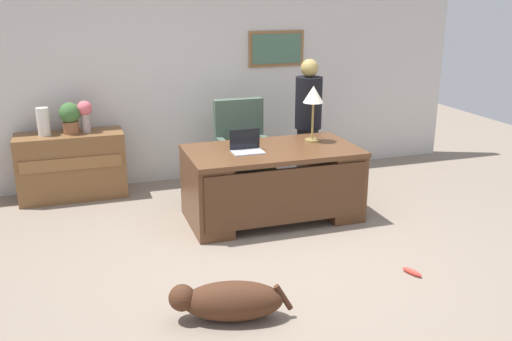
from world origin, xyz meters
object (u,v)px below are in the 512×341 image
object	(u,v)px
person_standing	(308,124)
desk_lamp	(313,98)
armchair	(242,152)
dog_lying	(228,301)
vase_with_flowers	(85,113)
credenza	(72,166)
dog_toy_plush	(273,291)
desk	(273,181)
dog_toy_bone	(412,272)
potted_plant	(70,117)
laptop	(246,146)
vase_empty	(43,122)

from	to	relation	value
person_standing	desk_lamp	bearing A→B (deg)	-109.53
armchair	dog_lying	world-z (taller)	armchair
desk_lamp	vase_with_flowers	world-z (taller)	desk_lamp
credenza	dog_toy_plush	bearing A→B (deg)	-63.18
desk	dog_toy_plush	size ratio (longest dim) A/B	11.97
desk_lamp	dog_toy_bone	world-z (taller)	desk_lamp
desk	dog_toy_bone	xyz separation A→B (m)	(0.71, -1.59, -0.39)
potted_plant	dog_toy_bone	size ratio (longest dim) A/B	1.85
desk	person_standing	size ratio (longest dim) A/B	1.13
dog_toy_plush	dog_toy_bone	bearing A→B (deg)	-2.79
credenza	dog_lying	world-z (taller)	credenza
dog_toy_plush	credenza	bearing A→B (deg)	116.82
armchair	vase_with_flowers	distance (m)	1.89
laptop	potted_plant	world-z (taller)	potted_plant
laptop	dog_toy_bone	bearing A→B (deg)	-57.82
dog_lying	vase_with_flowers	xyz separation A→B (m)	(-0.82, 3.14, 0.85)
person_standing	potted_plant	bearing A→B (deg)	168.52
person_standing	vase_with_flowers	xyz separation A→B (m)	(-2.56, 0.55, 0.19)
vase_empty	dog_toy_bone	size ratio (longest dim) A/B	1.64
credenza	dog_lying	size ratio (longest dim) A/B	1.35
armchair	person_standing	distance (m)	0.87
armchair	dog_lying	xyz separation A→B (m)	(-0.94, -2.69, -0.34)
person_standing	vase_with_flowers	world-z (taller)	person_standing
desk	dog_lying	xyz separation A→B (m)	(-0.99, -1.77, -0.26)
desk	vase_empty	xyz separation A→B (m)	(-2.27, 1.37, 0.52)
desk	vase_with_flowers	bearing A→B (deg)	142.94
desk_lamp	vase_with_flowers	distance (m)	2.63
armchair	dog_toy_plush	distance (m)	2.55
credenza	vase_empty	world-z (taller)	vase_empty
dog_lying	dog_toy_bone	size ratio (longest dim) A/B	4.63
person_standing	dog_lying	world-z (taller)	person_standing
vase_with_flowers	vase_empty	xyz separation A→B (m)	(-0.46, 0.00, -0.07)
person_standing	credenza	bearing A→B (deg)	168.70
vase_with_flowers	vase_empty	world-z (taller)	vase_with_flowers
vase_empty	dog_toy_plush	distance (m)	3.49
vase_with_flowers	dog_toy_bone	xyz separation A→B (m)	(2.52, -2.96, -0.98)
dog_lying	vase_empty	xyz separation A→B (m)	(-1.28, 3.14, 0.78)
credenza	person_standing	distance (m)	2.85
potted_plant	dog_toy_plush	size ratio (longest dim) A/B	2.40
vase_empty	vase_with_flowers	bearing A→B (deg)	0.00
person_standing	dog_toy_bone	world-z (taller)	person_standing
desk	potted_plant	world-z (taller)	potted_plant
armchair	vase_with_flowers	bearing A→B (deg)	165.93
person_standing	dog_lying	xyz separation A→B (m)	(-1.73, -2.58, -0.66)
desk_lamp	vase_empty	distance (m)	3.05
armchair	desk_lamp	distance (m)	1.21
dog_lying	desk_lamp	world-z (taller)	desk_lamp
armchair	potted_plant	distance (m)	2.03
laptop	person_standing	bearing A→B (deg)	38.27
laptop	dog_toy_plush	xyz separation A→B (m)	(-0.26, -1.53, -0.80)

